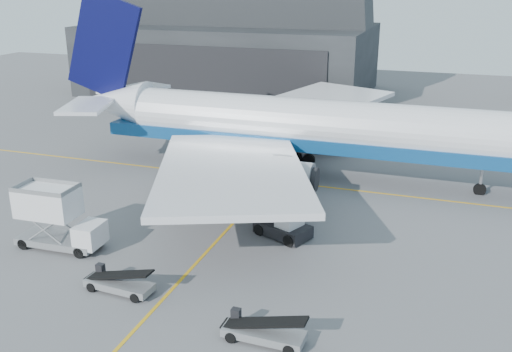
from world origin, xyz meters
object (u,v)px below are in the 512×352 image
(catering_truck, at_px, (56,219))
(belt_loader_a, at_px, (119,283))
(belt_loader_b, at_px, (263,332))
(airliner, at_px, (295,126))
(pushback_tug, at_px, (284,228))

(catering_truck, height_order, belt_loader_a, catering_truck)
(catering_truck, distance_m, belt_loader_b, 20.19)
(airliner, distance_m, belt_loader_b, 30.45)
(catering_truck, bearing_deg, belt_loader_b, -20.66)
(catering_truck, xyz_separation_m, belt_loader_b, (19.03, -6.51, -1.83))
(airliner, distance_m, pushback_tug, 16.39)
(airliner, bearing_deg, belt_loader_b, -78.39)
(belt_loader_a, bearing_deg, airliner, 83.72)
(airliner, distance_m, catering_truck, 26.52)
(airliner, relative_size, belt_loader_a, 10.63)
(airliner, height_order, belt_loader_b, airliner)
(airliner, bearing_deg, catering_truck, -119.50)
(pushback_tug, bearing_deg, catering_truck, -131.68)
(pushback_tug, relative_size, belt_loader_b, 0.98)
(belt_loader_a, bearing_deg, pushback_tug, 59.33)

